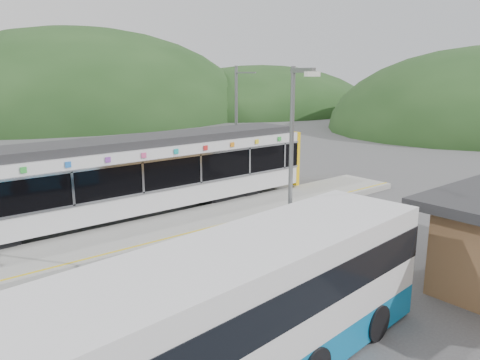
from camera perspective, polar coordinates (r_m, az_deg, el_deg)
ground at (r=18.08m, az=-0.34°, el=-8.38°), size 120.00×120.00×0.00m
hills at (r=25.76m, az=2.83°, el=-1.89°), size 146.00×149.00×26.00m
platform at (r=20.54m, az=-6.22°, el=-5.38°), size 26.00×3.20×0.30m
yellow_line at (r=19.47m, az=-4.10°, el=-5.89°), size 26.00×0.10×0.01m
train at (r=21.40m, az=-14.77°, el=0.33°), size 20.44×3.01×3.74m
catenary_mast_east at (r=28.06m, az=-0.41°, el=6.92°), size 0.18×1.80×7.00m
bus at (r=10.06m, az=-1.61°, el=-17.22°), size 11.64×3.64×3.12m
lamp_post at (r=12.82m, az=6.64°, el=1.32°), size 0.48×1.21×6.74m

